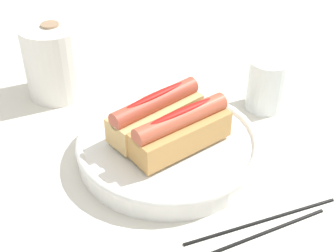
% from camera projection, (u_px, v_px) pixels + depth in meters
% --- Properties ---
extents(ground_plane, '(2.40, 2.40, 0.00)m').
position_uv_depth(ground_plane, '(152.00, 156.00, 0.71)').
color(ground_plane, silver).
extents(serving_bowl, '(0.27, 0.27, 0.04)m').
position_uv_depth(serving_bowl, '(168.00, 146.00, 0.70)').
color(serving_bowl, white).
rests_on(serving_bowl, ground_plane).
extents(hotdog_front, '(0.15, 0.05, 0.06)m').
position_uv_depth(hotdog_front, '(181.00, 130.00, 0.66)').
color(hotdog_front, tan).
rests_on(hotdog_front, serving_bowl).
extents(hotdog_back, '(0.15, 0.06, 0.06)m').
position_uv_depth(hotdog_back, '(156.00, 114.00, 0.69)').
color(hotdog_back, '#DBB270').
rests_on(hotdog_back, serving_bowl).
extents(water_glass, '(0.07, 0.07, 0.09)m').
position_uv_depth(water_glass, '(267.00, 86.00, 0.80)').
color(water_glass, white).
rests_on(water_glass, ground_plane).
extents(paper_towel_roll, '(0.11, 0.11, 0.13)m').
position_uv_depth(paper_towel_roll, '(55.00, 60.00, 0.82)').
color(paper_towel_roll, white).
rests_on(paper_towel_roll, ground_plane).
extents(chopstick_near, '(0.21, 0.06, 0.01)m').
position_uv_depth(chopstick_near, '(262.00, 220.00, 0.60)').
color(chopstick_near, black).
rests_on(chopstick_near, ground_plane).
extents(chopstick_far, '(0.22, 0.05, 0.01)m').
position_uv_depth(chopstick_far, '(252.00, 237.00, 0.58)').
color(chopstick_far, black).
rests_on(chopstick_far, ground_plane).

